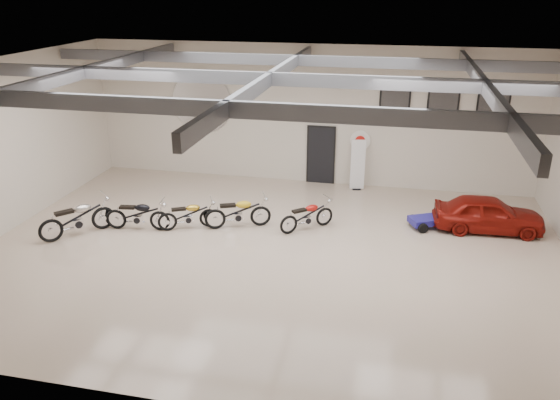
% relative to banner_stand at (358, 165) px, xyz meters
% --- Properties ---
extents(floor, '(16.00, 12.00, 0.01)m').
position_rel_banner_stand_xyz_m(floor, '(-1.89, -5.50, -0.93)').
color(floor, tan).
rests_on(floor, ground).
extents(ceiling, '(16.00, 12.00, 0.01)m').
position_rel_banner_stand_xyz_m(ceiling, '(-1.89, -5.50, 4.07)').
color(ceiling, slate).
rests_on(ceiling, back_wall).
extents(back_wall, '(16.00, 0.02, 5.00)m').
position_rel_banner_stand_xyz_m(back_wall, '(-1.89, 0.50, 1.57)').
color(back_wall, beige).
rests_on(back_wall, floor).
extents(left_wall, '(0.02, 12.00, 5.00)m').
position_rel_banner_stand_xyz_m(left_wall, '(-9.89, -5.50, 1.57)').
color(left_wall, beige).
rests_on(left_wall, floor).
extents(ceiling_beams, '(15.80, 11.80, 0.32)m').
position_rel_banner_stand_xyz_m(ceiling_beams, '(-1.89, -5.50, 3.82)').
color(ceiling_beams, slate).
rests_on(ceiling_beams, ceiling).
extents(door, '(0.92, 0.08, 2.10)m').
position_rel_banner_stand_xyz_m(door, '(-1.39, 0.45, 0.12)').
color(door, black).
rests_on(door, back_wall).
extents(logo_plaque, '(2.30, 0.06, 1.16)m').
position_rel_banner_stand_xyz_m(logo_plaque, '(-5.89, 0.45, 1.87)').
color(logo_plaque, silver).
rests_on(logo_plaque, back_wall).
extents(poster_left, '(1.05, 0.08, 1.35)m').
position_rel_banner_stand_xyz_m(poster_left, '(1.11, 0.46, 2.17)').
color(poster_left, black).
rests_on(poster_left, back_wall).
extents(poster_mid, '(1.05, 0.08, 1.35)m').
position_rel_banner_stand_xyz_m(poster_mid, '(2.71, 0.46, 2.17)').
color(poster_mid, black).
rests_on(poster_mid, back_wall).
extents(poster_right, '(1.05, 0.08, 1.35)m').
position_rel_banner_stand_xyz_m(poster_right, '(4.31, 0.46, 2.17)').
color(poster_right, black).
rests_on(poster_right, back_wall).
extents(oil_sign, '(0.72, 0.10, 0.72)m').
position_rel_banner_stand_xyz_m(oil_sign, '(0.01, 0.45, 0.77)').
color(oil_sign, white).
rests_on(oil_sign, back_wall).
extents(banner_stand, '(0.54, 0.30, 1.86)m').
position_rel_banner_stand_xyz_m(banner_stand, '(0.00, 0.00, 0.00)').
color(banner_stand, white).
rests_on(banner_stand, floor).
extents(motorcycle_silver, '(1.93, 2.08, 1.13)m').
position_rel_banner_stand_xyz_m(motorcycle_silver, '(-7.68, -5.60, -0.36)').
color(motorcycle_silver, silver).
rests_on(motorcycle_silver, floor).
extents(motorcycle_black, '(1.98, 0.84, 1.00)m').
position_rel_banner_stand_xyz_m(motorcycle_black, '(-6.13, -4.85, -0.43)').
color(motorcycle_black, silver).
rests_on(motorcycle_black, floor).
extents(motorcycle_gold, '(1.83, 1.27, 0.92)m').
position_rel_banner_stand_xyz_m(motorcycle_gold, '(-4.68, -4.47, -0.47)').
color(motorcycle_gold, silver).
rests_on(motorcycle_gold, floor).
extents(motorcycle_yellow, '(2.05, 1.31, 1.02)m').
position_rel_banner_stand_xyz_m(motorcycle_yellow, '(-3.24, -4.06, -0.42)').
color(motorcycle_yellow, silver).
rests_on(motorcycle_yellow, floor).
extents(motorcycle_red, '(1.72, 1.59, 0.93)m').
position_rel_banner_stand_xyz_m(motorcycle_red, '(-1.18, -3.78, -0.46)').
color(motorcycle_red, silver).
rests_on(motorcycle_red, floor).
extents(go_kart, '(1.89, 1.46, 0.63)m').
position_rel_banner_stand_xyz_m(go_kart, '(2.66, -2.71, -0.62)').
color(go_kart, navy).
rests_on(go_kart, floor).
extents(vintage_car, '(1.43, 3.23, 1.08)m').
position_rel_banner_stand_xyz_m(vintage_car, '(4.11, -2.69, -0.39)').
color(vintage_car, maroon).
rests_on(vintage_car, floor).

